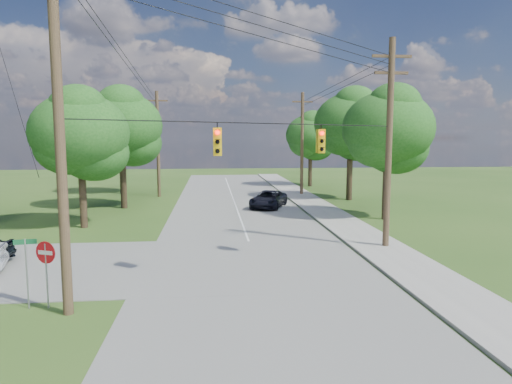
{
  "coord_description": "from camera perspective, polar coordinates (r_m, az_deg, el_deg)",
  "views": [
    {
      "loc": [
        0.02,
        -14.19,
        5.62
      ],
      "look_at": [
        1.91,
        5.0,
        3.33
      ],
      "focal_mm": 32.0,
      "sensor_mm": 36.0,
      "label": 1
    }
  ],
  "objects": [
    {
      "name": "ground",
      "position": [
        15.26,
        -5.48,
        -14.85
      ],
      "size": [
        140.0,
        140.0,
        0.0
      ],
      "primitive_type": "plane",
      "color": "#2D4E1A",
      "rests_on": "ground"
    },
    {
      "name": "main_road",
      "position": [
        20.09,
        0.27,
        -9.42
      ],
      "size": [
        10.0,
        100.0,
        0.03
      ],
      "primitive_type": "cube",
      "color": "gray",
      "rests_on": "ground"
    },
    {
      "name": "sidewalk_east",
      "position": [
        21.78,
        18.28,
        -8.35
      ],
      "size": [
        2.6,
        100.0,
        0.12
      ],
      "primitive_type": "cube",
      "color": "#A8A59D",
      "rests_on": "ground"
    },
    {
      "name": "pole_sw",
      "position": [
        15.32,
        -23.43,
        8.51
      ],
      "size": [
        2.0,
        0.32,
        12.0
      ],
      "color": "brown",
      "rests_on": "ground"
    },
    {
      "name": "pole_ne",
      "position": [
        23.9,
        16.29,
        6.15
      ],
      "size": [
        2.0,
        0.32,
        10.5
      ],
      "color": "brown",
      "rests_on": "ground"
    },
    {
      "name": "pole_north_e",
      "position": [
        45.08,
        5.78,
        6.12
      ],
      "size": [
        2.0,
        0.32,
        10.0
      ],
      "color": "brown",
      "rests_on": "ground"
    },
    {
      "name": "pole_north_w",
      "position": [
        44.48,
        -12.16,
        6.0
      ],
      "size": [
        2.0,
        0.32,
        10.0
      ],
      "color": "brown",
      "rests_on": "ground"
    },
    {
      "name": "power_lines",
      "position": [
        26.02,
        -2.38,
        14.58
      ],
      "size": [
        13.93,
        29.62,
        4.93
      ],
      "color": "black",
      "rests_on": "ground"
    },
    {
      "name": "traffic_signals",
      "position": [
        18.79,
        2.15,
        6.4
      ],
      "size": [
        4.91,
        3.27,
        1.05
      ],
      "color": "#E3B80D",
      "rests_on": "ground"
    },
    {
      "name": "tree_w_near",
      "position": [
        30.28,
        -21.14,
        6.9
      ],
      "size": [
        6.0,
        6.0,
        8.4
      ],
      "color": "#402E20",
      "rests_on": "ground"
    },
    {
      "name": "tree_w_mid",
      "position": [
        37.86,
        -16.46,
        7.96
      ],
      "size": [
        6.4,
        6.4,
        9.22
      ],
      "color": "#402E20",
      "rests_on": "ground"
    },
    {
      "name": "tree_w_far",
      "position": [
        48.05,
        -16.57,
        7.25
      ],
      "size": [
        6.0,
        6.0,
        8.73
      ],
      "color": "#402E20",
      "rests_on": "ground"
    },
    {
      "name": "tree_e_near",
      "position": [
        32.49,
        16.17,
        7.63
      ],
      "size": [
        6.2,
        6.2,
        8.81
      ],
      "color": "#402E20",
      "rests_on": "ground"
    },
    {
      "name": "tree_e_mid",
      "position": [
        42.11,
        11.76,
        8.39
      ],
      "size": [
        6.6,
        6.6,
        9.64
      ],
      "color": "#402E20",
      "rests_on": "ground"
    },
    {
      "name": "tree_e_far",
      "position": [
        53.44,
        6.84,
        7.05
      ],
      "size": [
        5.8,
        5.8,
        8.32
      ],
      "color": "#402E20",
      "rests_on": "ground"
    },
    {
      "name": "car_main_north",
      "position": [
        36.78,
        1.56,
        -0.9
      ],
      "size": [
        3.89,
        5.34,
        1.35
      ],
      "primitive_type": "imported",
      "rotation": [
        0.0,
        0.0,
        -0.38
      ],
      "color": "black",
      "rests_on": "main_road"
    },
    {
      "name": "do_not_enter_sign",
      "position": [
        16.61,
        -24.78,
        -7.65
      ],
      "size": [
        0.71,
        0.32,
        2.26
      ],
      "rotation": [
        0.0,
        0.0,
        -0.39
      ],
      "color": "gray",
      "rests_on": "ground"
    },
    {
      "name": "street_name_sign",
      "position": [
        16.86,
        -26.77,
        -8.01
      ],
      "size": [
        0.7,
        0.15,
        2.35
      ],
      "rotation": [
        0.0,
        0.0,
        0.17
      ],
      "color": "gray",
      "rests_on": "ground"
    }
  ]
}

